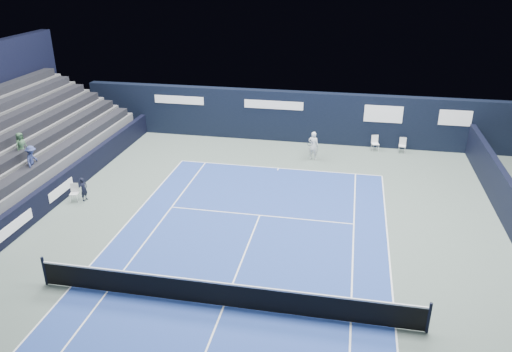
{
  "coord_description": "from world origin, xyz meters",
  "views": [
    {
      "loc": [
        3.58,
        -12.8,
        10.54
      ],
      "look_at": [
        -0.43,
        7.74,
        1.3
      ],
      "focal_mm": 35.0,
      "sensor_mm": 36.0,
      "label": 1
    }
  ],
  "objects_px": {
    "folding_chair_back_a": "(375,142)",
    "tennis_player": "(313,146)",
    "folding_chair_back_b": "(402,144)",
    "tennis_net": "(223,294)",
    "line_judge_chair": "(74,191)"
  },
  "relations": [
    {
      "from": "folding_chair_back_a",
      "to": "tennis_player",
      "type": "relative_size",
      "value": 0.56
    },
    {
      "from": "folding_chair_back_a",
      "to": "folding_chair_back_b",
      "type": "distance_m",
      "value": 1.57
    },
    {
      "from": "tennis_net",
      "to": "line_judge_chair",
      "type": "bearing_deg",
      "value": 144.79
    },
    {
      "from": "folding_chair_back_b",
      "to": "tennis_net",
      "type": "distance_m",
      "value": 17.07
    },
    {
      "from": "folding_chair_back_a",
      "to": "tennis_player",
      "type": "height_order",
      "value": "tennis_player"
    },
    {
      "from": "tennis_net",
      "to": "tennis_player",
      "type": "xyz_separation_m",
      "value": [
        1.7,
        13.56,
        0.31
      ]
    },
    {
      "from": "folding_chair_back_a",
      "to": "tennis_net",
      "type": "bearing_deg",
      "value": -123.62
    },
    {
      "from": "tennis_player",
      "to": "folding_chair_back_b",
      "type": "bearing_deg",
      "value": 22.88
    },
    {
      "from": "folding_chair_back_b",
      "to": "line_judge_chair",
      "type": "xyz_separation_m",
      "value": [
        -15.52,
        -9.48,
        -0.02
      ]
    },
    {
      "from": "folding_chair_back_b",
      "to": "tennis_player",
      "type": "bearing_deg",
      "value": -151.51
    },
    {
      "from": "line_judge_chair",
      "to": "tennis_net",
      "type": "relative_size",
      "value": 0.07
    },
    {
      "from": "folding_chair_back_a",
      "to": "tennis_player",
      "type": "xyz_separation_m",
      "value": [
        -3.46,
        -2.15,
        0.3
      ]
    },
    {
      "from": "folding_chair_back_a",
      "to": "tennis_net",
      "type": "distance_m",
      "value": 16.55
    },
    {
      "from": "folding_chair_back_a",
      "to": "folding_chair_back_b",
      "type": "relative_size",
      "value": 1.03
    },
    {
      "from": "tennis_player",
      "to": "line_judge_chair",
      "type": "bearing_deg",
      "value": -144.94
    }
  ]
}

